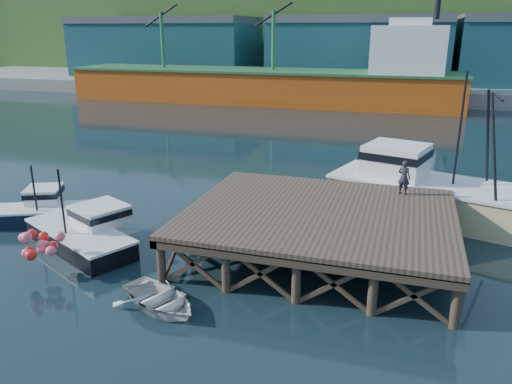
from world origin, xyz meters
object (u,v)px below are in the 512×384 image
at_px(boat_navy, 42,209).
at_px(dinghy, 160,299).
at_px(trawler, 436,189).
at_px(dockworker, 404,177).
at_px(boat_black, 85,232).

bearing_deg(boat_navy, dinghy, -55.06).
xyz_separation_m(trawler, dockworker, (-1.76, -2.88, 1.34)).
relative_size(boat_black, dinghy, 1.90).
height_order(boat_black, dinghy, boat_black).
relative_size(boat_black, trawler, 0.55).
bearing_deg(dinghy, boat_black, 83.27).
height_order(trawler, dockworker, trawler).
relative_size(dinghy, dockworker, 2.12).
relative_size(boat_navy, dinghy, 1.55).
bearing_deg(boat_black, dinghy, -6.79).
bearing_deg(boat_black, boat_navy, 179.46).
relative_size(boat_navy, trawler, 0.45).
bearing_deg(dinghy, trawler, -10.91).
xyz_separation_m(boat_navy, boat_black, (4.31, -2.20, 0.07)).
bearing_deg(dockworker, boat_black, 42.83).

